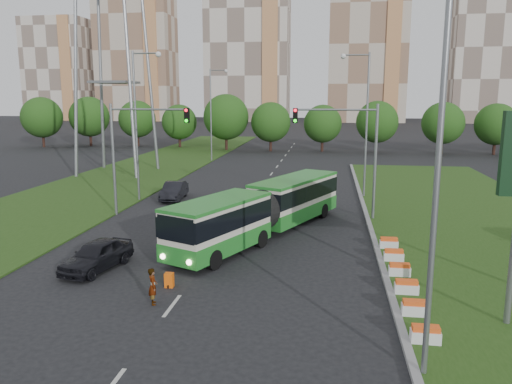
% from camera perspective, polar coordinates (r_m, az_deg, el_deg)
% --- Properties ---
extents(ground, '(360.00, 360.00, 0.00)m').
position_cam_1_polar(ground, '(26.22, 0.81, -8.02)').
color(ground, black).
rests_on(ground, ground).
extents(grass_median, '(14.00, 60.00, 0.15)m').
position_cam_1_polar(grass_median, '(35.06, 24.29, -4.00)').
color(grass_median, '#224212').
rests_on(grass_median, ground).
extents(median_kerb, '(0.30, 60.00, 0.18)m').
position_cam_1_polar(median_kerb, '(33.78, 12.87, -3.80)').
color(median_kerb, gray).
rests_on(median_kerb, ground).
extents(left_verge, '(12.00, 110.00, 0.10)m').
position_cam_1_polar(left_verge, '(54.60, -14.68, 1.63)').
color(left_verge, '#224212').
rests_on(left_verge, ground).
extents(lane_markings, '(0.20, 100.00, 0.01)m').
position_cam_1_polar(lane_markings, '(45.83, 0.36, 0.20)').
color(lane_markings, '#B6B6AF').
rests_on(lane_markings, ground).
extents(flower_planters, '(1.10, 11.50, 0.60)m').
position_cam_1_polar(flower_planters, '(23.77, 16.44, -9.36)').
color(flower_planters, silver).
rests_on(flower_planters, grass_median).
extents(traffic_mast_median, '(5.76, 0.32, 8.00)m').
position_cam_1_polar(traffic_mast_median, '(34.78, 10.89, 5.50)').
color(traffic_mast_median, slate).
rests_on(traffic_mast_median, ground).
extents(traffic_mast_left, '(5.76, 0.32, 8.00)m').
position_cam_1_polar(traffic_mast_left, '(36.38, -13.74, 5.62)').
color(traffic_mast_left, slate).
rests_on(traffic_mast_left, ground).
extents(street_lamps, '(36.00, 60.00, 12.00)m').
position_cam_1_polar(street_lamps, '(35.24, -1.89, 6.82)').
color(street_lamps, slate).
rests_on(street_lamps, ground).
extents(tree_line, '(120.00, 8.00, 9.00)m').
position_cam_1_polar(tree_line, '(79.99, 13.28, 7.73)').
color(tree_line, '#224C14').
rests_on(tree_line, ground).
extents(apartment_tower_west, '(26.00, 15.00, 48.00)m').
position_cam_1_polar(apartment_tower_west, '(188.09, -13.48, 15.32)').
color(apartment_tower_west, '#BCAC97').
rests_on(apartment_tower_west, ground).
extents(apartment_tower_cwest, '(28.00, 15.00, 52.00)m').
position_cam_1_polar(apartment_tower_cwest, '(177.73, -0.91, 16.53)').
color(apartment_tower_cwest, beige).
rests_on(apartment_tower_cwest, ground).
extents(apartment_tower_ceast, '(25.00, 15.00, 50.00)m').
position_cam_1_polar(apartment_tower_ceast, '(175.77, 12.61, 16.02)').
color(apartment_tower_ceast, '#BCAC97').
rests_on(apartment_tower_ceast, ground).
extents(apartment_tower_east, '(27.00, 15.00, 47.00)m').
position_cam_1_polar(apartment_tower_east, '(182.73, 25.61, 14.56)').
color(apartment_tower_east, beige).
rests_on(apartment_tower_east, ground).
extents(midrise_west, '(22.00, 14.00, 36.00)m').
position_cam_1_polar(midrise_west, '(200.55, -21.60, 12.85)').
color(midrise_west, beige).
rests_on(midrise_west, ground).
extents(articulated_bus, '(2.54, 16.29, 2.68)m').
position_cam_1_polar(articulated_bus, '(30.80, 0.41, -1.97)').
color(articulated_bus, beige).
rests_on(articulated_bus, ground).
extents(car_left_near, '(2.65, 4.64, 1.49)m').
position_cam_1_polar(car_left_near, '(26.17, -17.74, -6.88)').
color(car_left_near, black).
rests_on(car_left_near, ground).
extents(car_left_far, '(1.86, 4.54, 1.46)m').
position_cam_1_polar(car_left_far, '(42.22, -9.35, 0.14)').
color(car_left_far, black).
rests_on(car_left_far, ground).
extents(pedestrian, '(0.57, 0.67, 1.56)m').
position_cam_1_polar(pedestrian, '(21.38, -11.71, -10.50)').
color(pedestrian, gray).
rests_on(pedestrian, ground).
extents(shopping_trolley, '(0.39, 0.41, 0.66)m').
position_cam_1_polar(shopping_trolley, '(23.20, -9.89, -9.89)').
color(shopping_trolley, '#EF5A0C').
rests_on(shopping_trolley, ground).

